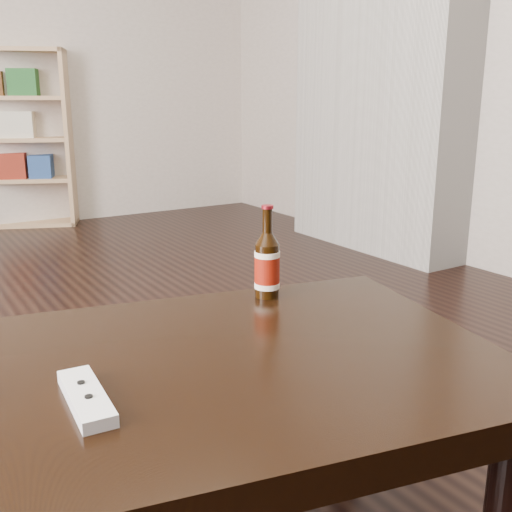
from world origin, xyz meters
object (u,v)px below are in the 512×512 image
bookshelf (22,135)px  coffee_table (162,399)px  beer_bottle (267,265)px  remote (86,397)px

bookshelf → coffee_table: (-0.55, -3.64, -0.24)m
bookshelf → beer_bottle: (-0.19, -3.42, -0.11)m
bookshelf → coffee_table: size_ratio=0.92×
bookshelf → beer_bottle: bookshelf is taller
remote → bookshelf: bearing=83.8°
coffee_table → remote: (-0.15, -0.06, 0.07)m
beer_bottle → bookshelf: bearing=86.9°
bookshelf → remote: (-0.69, -3.69, -0.17)m
coffee_table → beer_bottle: beer_bottle is taller
remote → beer_bottle: bearing=32.8°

